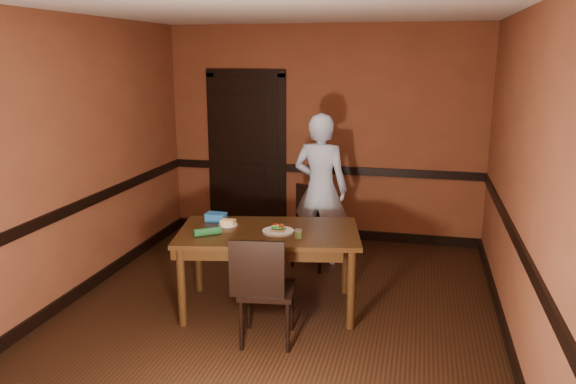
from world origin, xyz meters
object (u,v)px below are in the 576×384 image
at_px(chair_near, 267,288).
at_px(chair_far, 314,228).
at_px(person, 320,189).
at_px(sauce_jar, 298,234).
at_px(cheese_saucer, 228,223).
at_px(sandwich_plate, 278,230).
at_px(dining_table, 269,270).
at_px(food_tub, 216,217).

bearing_deg(chair_near, chair_far, -99.89).
relative_size(person, sauce_jar, 21.66).
bearing_deg(person, cheese_saucer, 70.98).
bearing_deg(sandwich_plate, dining_table, 160.75).
height_order(sauce_jar, cheese_saucer, sauce_jar).
distance_m(person, food_tub, 1.45).
xyz_separation_m(chair_far, food_tub, (-0.77, -1.03, 0.36)).
bearing_deg(food_tub, chair_far, 55.27).
xyz_separation_m(sandwich_plate, food_tub, (-0.67, 0.20, 0.02)).
xyz_separation_m(dining_table, person, (0.23, 1.37, 0.47)).
distance_m(cheese_saucer, food_tub, 0.19).
height_order(sandwich_plate, cheese_saucer, sandwich_plate).
bearing_deg(chair_near, sauce_jar, -118.70).
bearing_deg(food_tub, person, 58.55).
height_order(chair_near, cheese_saucer, chair_near).
height_order(dining_table, cheese_saucer, cheese_saucer).
relative_size(chair_near, cheese_saucer, 5.22).
xyz_separation_m(chair_far, sauce_jar, (0.11, -1.34, 0.36)).
xyz_separation_m(dining_table, sauce_jar, (0.31, -0.15, 0.42)).
bearing_deg(chair_far, dining_table, -79.19).
relative_size(person, cheese_saucer, 9.56).
bearing_deg(chair_near, cheese_saucer, -57.63).
bearing_deg(sauce_jar, sandwich_plate, 151.07).
distance_m(chair_near, food_tub, 1.09).
relative_size(chair_near, sauce_jar, 11.83).
relative_size(dining_table, sauce_jar, 20.69).
distance_m(sandwich_plate, sauce_jar, 0.24).
distance_m(dining_table, sandwich_plate, 0.42).
bearing_deg(chair_far, cheese_saucer, -98.22).
height_order(person, sandwich_plate, person).
bearing_deg(person, dining_table, 87.66).
relative_size(person, food_tub, 8.63).
bearing_deg(food_tub, sauce_jar, -17.57).
height_order(person, sauce_jar, person).
bearing_deg(sandwich_plate, cheese_saucer, 169.11).
distance_m(chair_far, sauce_jar, 1.39).
bearing_deg(food_tub, dining_table, -13.87).
bearing_deg(cheese_saucer, chair_far, 61.40).
bearing_deg(dining_table, food_tub, 152.79).
bearing_deg(sandwich_plate, person, 84.56).
distance_m(sauce_jar, cheese_saucer, 0.76).
xyz_separation_m(sauce_jar, cheese_saucer, (-0.72, 0.22, -0.02)).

